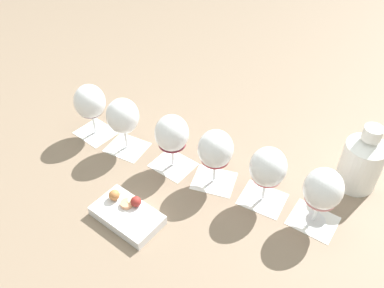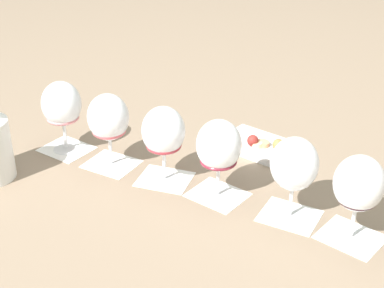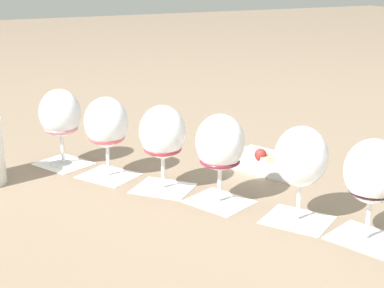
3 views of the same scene
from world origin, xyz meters
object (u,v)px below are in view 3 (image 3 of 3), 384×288
wine_glass_0 (60,116)px  wine_glass_1 (106,125)px  wine_glass_2 (162,135)px  wine_glass_3 (220,145)px  snack_dish (270,163)px  wine_glass_4 (301,161)px  wine_glass_5 (372,176)px

wine_glass_0 → wine_glass_1: same height
wine_glass_0 → wine_glass_2: (0.24, 0.15, -0.00)m
wine_glass_3 → snack_dish: (-0.12, 0.19, -0.10)m
wine_glass_0 → wine_glass_4: same height
wine_glass_3 → wine_glass_5: bearing=31.0°
wine_glass_1 → wine_glass_2: 0.15m
wine_glass_3 → wine_glass_4: 0.16m
wine_glass_0 → wine_glass_1: size_ratio=1.00×
wine_glass_4 → snack_dish: wine_glass_4 is taller
wine_glass_3 → snack_dish: 0.24m
wine_glass_1 → wine_glass_2: same height
wine_glass_4 → wine_glass_5: size_ratio=1.00×
wine_glass_2 → wine_glass_5: same height
wine_glass_1 → wine_glass_0: bearing=-149.8°
wine_glass_0 → wine_glass_2: same height
wine_glass_0 → wine_glass_2: size_ratio=1.00×
wine_glass_1 → wine_glass_2: (0.12, 0.08, 0.00)m
wine_glass_2 → wine_glass_4: size_ratio=1.00×
wine_glass_0 → wine_glass_5: 0.71m
wine_glass_5 → wine_glass_2: bearing=-148.5°
wine_glass_4 → wine_glass_5: (0.11, 0.06, -0.00)m
wine_glass_1 → wine_glass_5: 0.57m
wine_glass_3 → wine_glass_5: size_ratio=1.00×
wine_glass_2 → wine_glass_5: 0.43m
wine_glass_3 → wine_glass_4: size_ratio=1.00×
snack_dish → wine_glass_1: bearing=-108.9°
wine_glass_2 → wine_glass_5: bearing=31.5°
wine_glass_4 → wine_glass_0: bearing=-147.6°
wine_glass_5 → snack_dish: bearing=173.8°
wine_glass_2 → wine_glass_4: bearing=33.0°
wine_glass_4 → wine_glass_5: same height
wine_glass_0 → wine_glass_3: size_ratio=1.00×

